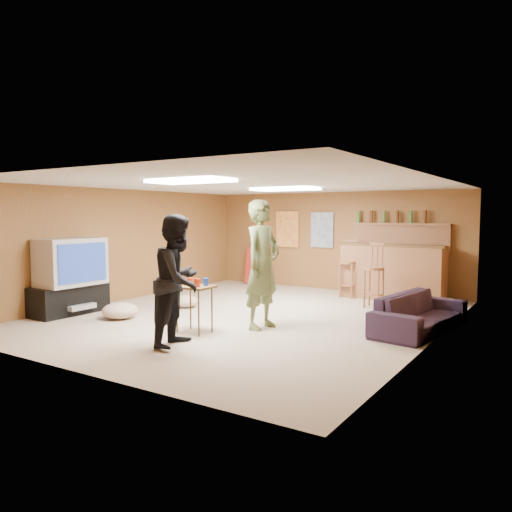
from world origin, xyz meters
The scene contains 32 objects.
ground centered at (0.00, 0.00, 0.00)m, with size 7.00×7.00×0.00m, color tan.
ceiling centered at (0.00, 0.00, 2.20)m, with size 6.00×7.00×0.02m, color silver.
wall_back centered at (0.00, 3.50, 1.10)m, with size 6.00×0.02×2.20m, color brown.
wall_front centered at (0.00, -3.50, 1.10)m, with size 6.00×0.02×2.20m, color brown.
wall_left centered at (-3.00, 0.00, 1.10)m, with size 0.02×7.00×2.20m, color brown.
wall_right centered at (3.00, 0.00, 1.10)m, with size 0.02×7.00×2.20m, color brown.
tv_stand centered at (-2.72, -1.50, 0.25)m, with size 0.55×1.30×0.50m, color black.
dvd_box centered at (-2.50, -1.50, 0.15)m, with size 0.35×0.50×0.08m, color #B2B2B7.
tv_body centered at (-2.65, -1.50, 0.90)m, with size 0.60×1.10×0.80m, color #B2B2B7.
tv_screen centered at (-2.34, -1.50, 0.90)m, with size 0.02×0.95×0.65m, color navy.
bar_counter centered at (1.50, 2.95, 0.55)m, with size 2.00×0.60×1.10m, color brown.
bar_lip centered at (1.50, 2.70, 1.10)m, with size 2.10×0.12×0.05m, color #462F16.
bar_shelf centered at (1.50, 3.40, 1.50)m, with size 2.00×0.18×0.05m, color brown.
bar_backing centered at (1.50, 3.42, 1.20)m, with size 2.00×0.14×0.60m, color brown.
poster_left centered at (-1.20, 3.46, 1.35)m, with size 0.60×0.03×0.85m, color #BF3F26.
poster_right centered at (-0.30, 3.46, 1.35)m, with size 0.55×0.03×0.80m, color #334C99.
folding_chair_stack centered at (-2.00, 3.30, 0.45)m, with size 0.50×0.14×0.90m, color #B22B20.
ceiling_panel_front centered at (0.00, -1.50, 2.17)m, with size 1.20×0.60×0.04m, color white.
ceiling_panel_back centered at (0.00, 1.20, 2.17)m, with size 1.20×0.60×0.04m, color white.
person_olive centered at (0.65, -0.63, 0.96)m, with size 0.70×0.46×1.92m, color #5A683C.
person_black centered at (0.24, -2.04, 0.85)m, with size 0.83×0.65×1.71m, color black.
sofa centered at (2.70, 0.40, 0.28)m, with size 1.89×0.74×0.55m, color black.
tray_table centered at (-0.02, -1.41, 0.34)m, with size 0.53×0.42×0.68m, color #462F16.
cup_red_near centered at (-0.12, -1.37, 0.74)m, with size 0.07×0.07×0.10m, color #B6270C.
cup_red_far centered at (0.08, -1.47, 0.74)m, with size 0.09×0.09×0.12m, color #B6270C.
cup_blue centered at (0.10, -1.31, 0.74)m, with size 0.08×0.08×0.11m, color #153296.
bar_stool_left centered at (0.66, 2.70, 0.60)m, with size 0.38×0.38×1.19m, color brown, non-canonical shape.
bar_stool_right centered at (1.49, 1.88, 0.56)m, with size 0.35×0.35×1.11m, color brown, non-canonical shape.
cushion_near_tv centered at (-1.68, -1.31, 0.13)m, with size 0.58×0.58×0.26m, color tan.
cushion_mid centered at (-1.44, 0.03, 0.11)m, with size 0.48×0.48×0.22m, color tan.
cushion_far centered at (-1.75, -1.23, 0.11)m, with size 0.48×0.48×0.22m, color tan.
bottle_row centered at (1.30, 3.38, 1.65)m, with size 1.48×0.08×0.26m, color #3F7233, non-canonical shape.
Camera 1 is at (4.54, -6.90, 1.71)m, focal length 35.00 mm.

